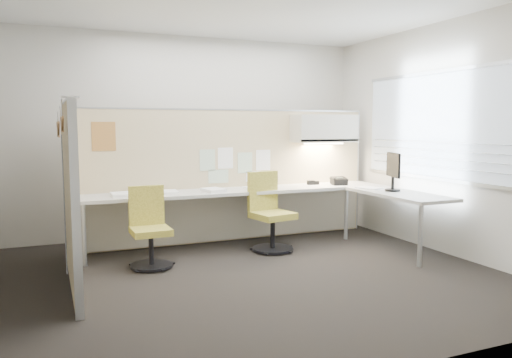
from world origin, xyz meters
name	(u,v)px	position (x,y,z in m)	size (l,w,h in m)	color
floor	(231,278)	(0.00, 0.00, -0.01)	(5.50, 4.50, 0.01)	black
wall_back	(176,136)	(0.00, 2.25, 1.40)	(5.50, 0.02, 2.80)	beige
wall_front	(361,151)	(0.00, -2.25, 1.40)	(5.50, 0.02, 2.80)	beige
wall_right	(444,138)	(2.75, 0.00, 1.40)	(0.02, 4.50, 2.80)	beige
window_pane	(442,126)	(2.73, 0.00, 1.55)	(0.01, 2.80, 1.30)	#A9B5C4
partition_back	(228,176)	(0.55, 1.60, 0.88)	(4.10, 0.06, 1.75)	beige
partition_left	(70,194)	(-1.50, 0.50, 0.88)	(0.06, 2.20, 1.75)	beige
desk	(268,199)	(0.93, 1.13, 0.60)	(4.00, 2.07, 0.73)	beige
overhead_bin	(324,129)	(1.90, 1.39, 1.51)	(0.90, 0.36, 0.38)	beige
task_light_strip	(324,144)	(1.90, 1.39, 1.30)	(0.60, 0.06, 0.02)	#FFEABF
pinned_papers	(235,164)	(0.63, 1.57, 1.03)	(1.01, 0.00, 0.47)	#8CBF8C
poster	(104,136)	(-1.05, 1.57, 1.42)	(0.28, 0.00, 0.35)	orange
chair_left	(150,230)	(-0.68, 0.72, 0.41)	(0.46, 0.46, 0.87)	black
chair_right	(269,214)	(0.83, 0.88, 0.45)	(0.53, 0.55, 0.96)	black
monitor	(393,169)	(2.30, 0.36, 1.01)	(0.19, 0.44, 0.48)	black
phone	(339,181)	(2.04, 1.21, 0.78)	(0.24, 0.23, 0.12)	black
stapler	(314,183)	(1.74, 1.36, 0.76)	(0.14, 0.04, 0.05)	black
tape_dispenser	(311,183)	(1.69, 1.37, 0.76)	(0.10, 0.06, 0.06)	black
coat_hook	(61,143)	(-1.58, -0.44, 1.41)	(0.18, 0.48, 1.42)	silver
paper_stack_0	(122,194)	(-0.90, 1.24, 0.75)	(0.23, 0.30, 0.04)	white
paper_stack_1	(168,192)	(-0.34, 1.33, 0.74)	(0.23, 0.30, 0.02)	white
paper_stack_2	(213,190)	(0.20, 1.18, 0.75)	(0.23, 0.30, 0.04)	white
paper_stack_3	(255,188)	(0.82, 1.31, 0.74)	(0.23, 0.30, 0.01)	white
paper_stack_4	(369,188)	(2.18, 0.69, 0.74)	(0.23, 0.30, 0.02)	white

